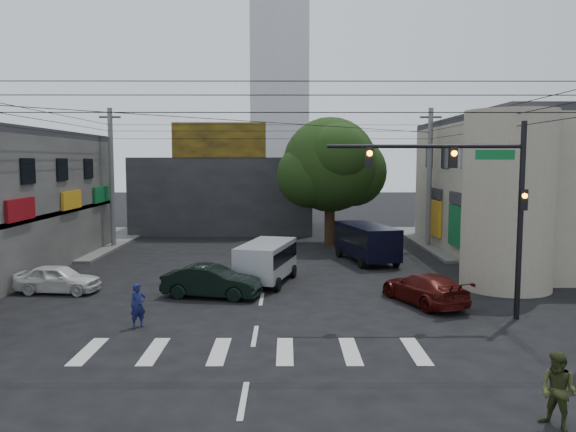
{
  "coord_description": "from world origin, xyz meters",
  "views": [
    {
      "loc": [
        1.05,
        -21.1,
        5.82
      ],
      "look_at": [
        1.12,
        4.0,
        3.3
      ],
      "focal_mm": 35.0,
      "sensor_mm": 36.0,
      "label": 1
    }
  ],
  "objects_px": {
    "street_tree": "(330,165)",
    "traffic_officer": "(138,305)",
    "white_compact": "(58,279)",
    "navy_van": "(366,244)",
    "maroon_sedan": "(424,288)",
    "pedestrian_olive": "(558,391)",
    "traffic_gantry": "(475,188)",
    "silver_minivan": "(266,263)",
    "utility_pole_far_right": "(429,178)",
    "dark_sedan": "(212,282)",
    "utility_pole_far_left": "(112,178)"
  },
  "relations": [
    {
      "from": "street_tree",
      "to": "navy_van",
      "type": "xyz_separation_m",
      "value": [
        1.62,
        -6.41,
        -4.41
      ]
    },
    {
      "from": "white_compact",
      "to": "street_tree",
      "type": "bearing_deg",
      "value": -37.75
    },
    {
      "from": "maroon_sedan",
      "to": "traffic_officer",
      "type": "relative_size",
      "value": 3.04
    },
    {
      "from": "street_tree",
      "to": "utility_pole_far_left",
      "type": "distance_m",
      "value": 14.56
    },
    {
      "from": "navy_van",
      "to": "traffic_officer",
      "type": "relative_size",
      "value": 3.63
    },
    {
      "from": "silver_minivan",
      "to": "traffic_officer",
      "type": "xyz_separation_m",
      "value": [
        -4.22,
        -7.03,
        -0.19
      ]
    },
    {
      "from": "maroon_sedan",
      "to": "navy_van",
      "type": "distance_m",
      "value": 9.47
    },
    {
      "from": "street_tree",
      "to": "traffic_gantry",
      "type": "distance_m",
      "value": 18.42
    },
    {
      "from": "traffic_gantry",
      "to": "white_compact",
      "type": "xyz_separation_m",
      "value": [
        -16.82,
        4.14,
        -4.21
      ]
    },
    {
      "from": "utility_pole_far_right",
      "to": "silver_minivan",
      "type": "height_order",
      "value": "utility_pole_far_right"
    },
    {
      "from": "white_compact",
      "to": "traffic_officer",
      "type": "height_order",
      "value": "traffic_officer"
    },
    {
      "from": "pedestrian_olive",
      "to": "white_compact",
      "type": "bearing_deg",
      "value": -164.02
    },
    {
      "from": "utility_pole_far_right",
      "to": "maroon_sedan",
      "type": "height_order",
      "value": "utility_pole_far_right"
    },
    {
      "from": "white_compact",
      "to": "navy_van",
      "type": "distance_m",
      "value": 16.41
    },
    {
      "from": "street_tree",
      "to": "navy_van",
      "type": "relative_size",
      "value": 1.55
    },
    {
      "from": "utility_pole_far_right",
      "to": "white_compact",
      "type": "xyz_separation_m",
      "value": [
        -19.5,
        -12.86,
        -3.98
      ]
    },
    {
      "from": "maroon_sedan",
      "to": "traffic_officer",
      "type": "bearing_deg",
      "value": -5.08
    },
    {
      "from": "navy_van",
      "to": "pedestrian_olive",
      "type": "relative_size",
      "value": 3.31
    },
    {
      "from": "utility_pole_far_right",
      "to": "silver_minivan",
      "type": "xyz_separation_m",
      "value": [
        -10.4,
        -10.97,
        -3.63
      ]
    },
    {
      "from": "traffic_officer",
      "to": "navy_van",
      "type": "bearing_deg",
      "value": 15.62
    },
    {
      "from": "silver_minivan",
      "to": "traffic_officer",
      "type": "distance_m",
      "value": 8.2
    },
    {
      "from": "street_tree",
      "to": "utility_pole_far_right",
      "type": "xyz_separation_m",
      "value": [
        6.5,
        -1.0,
        -0.87
      ]
    },
    {
      "from": "traffic_gantry",
      "to": "utility_pole_far_left",
      "type": "distance_m",
      "value": 25.0
    },
    {
      "from": "white_compact",
      "to": "utility_pole_far_right",
      "type": "bearing_deg",
      "value": -51.18
    },
    {
      "from": "street_tree",
      "to": "pedestrian_olive",
      "type": "xyz_separation_m",
      "value": [
        2.93,
        -26.44,
        -4.62
      ]
    },
    {
      "from": "traffic_officer",
      "to": "pedestrian_olive",
      "type": "relative_size",
      "value": 0.91
    },
    {
      "from": "dark_sedan",
      "to": "white_compact",
      "type": "relative_size",
      "value": 1.15
    },
    {
      "from": "maroon_sedan",
      "to": "traffic_officer",
      "type": "xyz_separation_m",
      "value": [
        -10.75,
        -3.18,
        0.14
      ]
    },
    {
      "from": "maroon_sedan",
      "to": "utility_pole_far_right",
      "type": "bearing_deg",
      "value": -126.24
    },
    {
      "from": "navy_van",
      "to": "traffic_officer",
      "type": "height_order",
      "value": "navy_van"
    },
    {
      "from": "maroon_sedan",
      "to": "street_tree",
      "type": "bearing_deg",
      "value": -102.16
    },
    {
      "from": "dark_sedan",
      "to": "silver_minivan",
      "type": "bearing_deg",
      "value": -27.08
    },
    {
      "from": "dark_sedan",
      "to": "white_compact",
      "type": "distance_m",
      "value": 6.93
    },
    {
      "from": "silver_minivan",
      "to": "street_tree",
      "type": "bearing_deg",
      "value": -4.11
    },
    {
      "from": "traffic_gantry",
      "to": "silver_minivan",
      "type": "height_order",
      "value": "traffic_gantry"
    },
    {
      "from": "white_compact",
      "to": "navy_van",
      "type": "relative_size",
      "value": 0.67
    },
    {
      "from": "utility_pole_far_right",
      "to": "traffic_officer",
      "type": "xyz_separation_m",
      "value": [
        -14.62,
        -18.0,
        -3.83
      ]
    },
    {
      "from": "white_compact",
      "to": "maroon_sedan",
      "type": "height_order",
      "value": "maroon_sedan"
    },
    {
      "from": "navy_van",
      "to": "utility_pole_far_right",
      "type": "bearing_deg",
      "value": -56.3
    },
    {
      "from": "street_tree",
      "to": "maroon_sedan",
      "type": "height_order",
      "value": "street_tree"
    },
    {
      "from": "utility_pole_far_right",
      "to": "pedestrian_olive",
      "type": "xyz_separation_m",
      "value": [
        -3.57,
        -25.44,
        -3.75
      ]
    },
    {
      "from": "silver_minivan",
      "to": "pedestrian_olive",
      "type": "height_order",
      "value": "silver_minivan"
    },
    {
      "from": "maroon_sedan",
      "to": "silver_minivan",
      "type": "xyz_separation_m",
      "value": [
        -6.53,
        3.84,
        0.33
      ]
    },
    {
      "from": "traffic_gantry",
      "to": "utility_pole_far_left",
      "type": "relative_size",
      "value": 0.78
    },
    {
      "from": "traffic_gantry",
      "to": "silver_minivan",
      "type": "relative_size",
      "value": 1.5
    },
    {
      "from": "white_compact",
      "to": "maroon_sedan",
      "type": "xyz_separation_m",
      "value": [
        15.62,
        -1.95,
        0.01
      ]
    },
    {
      "from": "white_compact",
      "to": "navy_van",
      "type": "xyz_separation_m",
      "value": [
        14.62,
        7.45,
        0.44
      ]
    },
    {
      "from": "maroon_sedan",
      "to": "pedestrian_olive",
      "type": "bearing_deg",
      "value": 70.06
    },
    {
      "from": "street_tree",
      "to": "traffic_officer",
      "type": "xyz_separation_m",
      "value": [
        -8.12,
        -19.0,
        -4.7
      ]
    },
    {
      "from": "dark_sedan",
      "to": "pedestrian_olive",
      "type": "bearing_deg",
      "value": -130.47
    }
  ]
}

